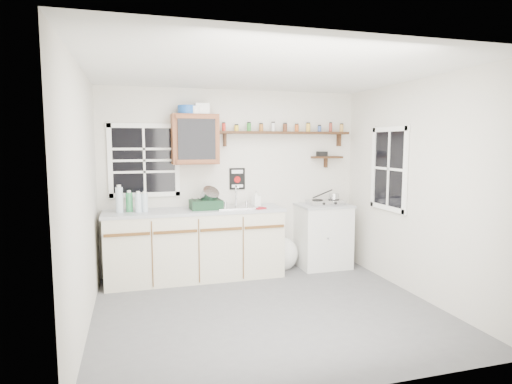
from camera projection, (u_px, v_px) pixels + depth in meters
room at (268, 194)px, 4.43m from camera, size 3.64×3.24×2.54m
main_cabinet at (196, 244)px, 5.60m from camera, size 2.31×0.63×0.92m
right_cabinet at (323, 236)px, 6.13m from camera, size 0.73×0.57×0.91m
sink at (235, 207)px, 5.70m from camera, size 0.52×0.44×0.29m
upper_cabinet at (195, 139)px, 5.60m from camera, size 0.60×0.32×0.65m
upper_cabinet_clutter at (193, 110)px, 5.55m from camera, size 0.40×0.24×0.14m
spice_shelf at (285, 132)px, 6.00m from camera, size 1.91×0.18×0.35m
secondary_shelf at (325, 157)px, 6.22m from camera, size 0.45×0.16×0.24m
warning_sign at (237, 179)px, 5.96m from camera, size 0.22×0.02×0.30m
window_back at (144, 160)px, 5.58m from camera, size 0.93×0.03×0.98m
window_right at (389, 169)px, 5.43m from camera, size 0.03×0.78×1.08m
water_bottles at (131, 201)px, 5.31m from camera, size 0.38×0.15×0.34m
dish_rack at (207, 202)px, 5.57m from camera, size 0.42×0.32×0.30m
soap_bottle at (256, 198)px, 5.84m from camera, size 0.12×0.12×0.21m
rag at (260, 208)px, 5.59m from camera, size 0.17×0.16×0.02m
hotplate at (326, 202)px, 6.06m from camera, size 0.51×0.28×0.07m
saucepan at (333, 196)px, 6.09m from camera, size 0.34×0.22×0.15m
trash_bag at (282, 254)px, 6.07m from camera, size 0.44×0.40×0.51m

